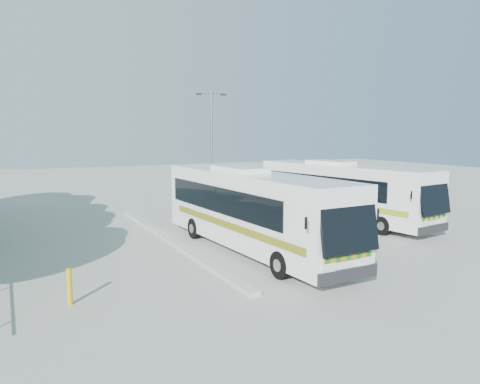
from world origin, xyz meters
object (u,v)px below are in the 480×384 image
coach_adjacent (342,191)px  bollard (70,287)px  lamppost (212,147)px  coach_main (251,208)px

coach_adjacent → bollard: coach_adjacent is taller
lamppost → coach_main: bearing=-93.2°
coach_adjacent → lamppost: size_ratio=1.58×
lamppost → bollard: 15.01m
coach_main → coach_adjacent: size_ratio=1.03×
coach_main → coach_adjacent: coach_main is taller
bollard → coach_main: bearing=22.2°
coach_main → bollard: size_ratio=11.23×
coach_main → lamppost: 8.77m
coach_adjacent → lamppost: bearing=130.3°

